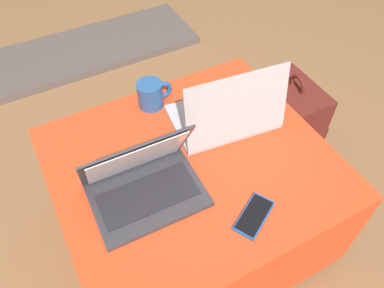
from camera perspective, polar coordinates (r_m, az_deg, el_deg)
ground_plane at (r=1.65m, az=0.07°, el=-13.01°), size 14.00×14.00×0.00m
ottoman at (r=1.44m, az=0.08°, el=-8.50°), size 0.90×0.81×0.48m
laptop_near at (r=1.14m, az=-7.41°, el=-5.77°), size 0.34×0.25×0.23m
laptop_far at (r=1.32m, az=5.29°, el=4.64°), size 0.39×0.29×0.26m
cell_phone at (r=1.14m, az=9.44°, el=-10.71°), size 0.16×0.13×0.01m
backpack at (r=1.78m, az=14.43°, el=2.75°), size 0.24×0.30×0.50m
coffee_mug at (r=1.40m, az=-6.20°, el=7.57°), size 0.14×0.10×0.10m
fireplace_hearth at (r=2.59m, az=-15.75°, el=13.62°), size 1.40×0.50×0.04m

